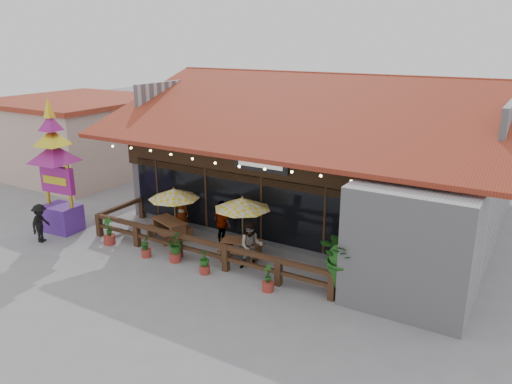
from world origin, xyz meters
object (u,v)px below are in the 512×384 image
Objects in this scene: umbrella_right at (242,204)px; tropical_plant at (345,257)px; umbrella_left at (174,194)px; thai_sign_tower at (54,157)px; picnic_table_right at (241,246)px; pedestrian at (40,223)px; picnic_table_left at (169,226)px.

umbrella_right is 4.47m from tropical_plant.
thai_sign_tower is at bearing -159.74° from umbrella_left.
umbrella_left is 0.87× the size of umbrella_right.
pedestrian is at bearing -159.82° from picnic_table_right.
pedestrian is (-11.46, -1.92, -0.55)m from tropical_plant.
pedestrian is at bearing -170.47° from tropical_plant.
picnic_table_right is 7.81m from pedestrian.
umbrella_right is (2.95, 0.19, 0.07)m from umbrella_left.
picnic_table_right is (0.16, -0.34, -1.45)m from umbrella_right.
picnic_table_left is at bearing 21.16° from thai_sign_tower.
picnic_table_left is (-0.29, -0.03, -1.33)m from umbrella_left.
picnic_table_left is at bearing -173.92° from umbrella_left.
umbrella_right is 1.34× the size of picnic_table_left.
umbrella_left is 5.20m from pedestrian.
umbrella_left is at bearing -76.51° from pedestrian.
umbrella_left is 7.32m from tropical_plant.
picnic_table_left is at bearing -176.17° from umbrella_right.
umbrella_right reaches higher than pedestrian.
umbrella_right reaches higher than umbrella_left.
thai_sign_tower is at bearing -176.37° from tropical_plant.
picnic_table_left reaches higher than picnic_table_right.
umbrella_left reaches higher than picnic_table_left.
picnic_table_left is at bearing 178.00° from picnic_table_right.
picnic_table_right is 0.28× the size of thai_sign_tower.
pedestrian is at bearing -144.44° from picnic_table_left.
picnic_table_right is at bearing -2.00° from picnic_table_left.
thai_sign_tower reaches higher than umbrella_right.
picnic_table_left is 0.82× the size of tropical_plant.
umbrella_right is 3.54m from picnic_table_left.
picnic_table_left is 5.20m from thai_sign_tower.
thai_sign_tower is 11.90m from tropical_plant.
picnic_table_right is 0.71× the size of tropical_plant.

